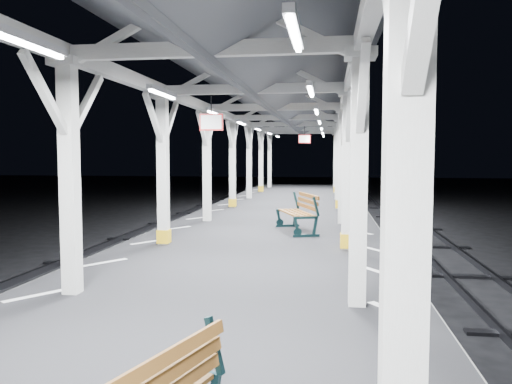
# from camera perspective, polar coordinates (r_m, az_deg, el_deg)

# --- Properties ---
(ground) EXTENTS (120.00, 120.00, 0.00)m
(ground) POSITION_cam_1_polar(r_m,az_deg,el_deg) (9.21, -2.32, -14.63)
(ground) COLOR black
(ground) RESTS_ON ground
(platform) EXTENTS (6.00, 50.00, 1.00)m
(platform) POSITION_cam_1_polar(r_m,az_deg,el_deg) (9.06, -2.33, -11.64)
(platform) COLOR black
(platform) RESTS_ON ground
(hazard_stripes_left) EXTENTS (1.00, 48.00, 0.01)m
(hazard_stripes_left) POSITION_cam_1_polar(r_m,az_deg,el_deg) (9.68, -16.87, -7.71)
(hazard_stripes_left) COLOR silver
(hazard_stripes_left) RESTS_ON platform
(hazard_stripes_right) EXTENTS (1.00, 48.00, 0.01)m
(hazard_stripes_right) POSITION_cam_1_polar(r_m,az_deg,el_deg) (8.83, 13.68, -8.80)
(hazard_stripes_right) COLOR silver
(hazard_stripes_right) RESTS_ON platform
(canopy) EXTENTS (5.40, 49.00, 4.65)m
(canopy) POSITION_cam_1_polar(r_m,az_deg,el_deg) (8.84, -2.43, 14.52)
(canopy) COLOR silver
(canopy) RESTS_ON platform
(bench_mid) EXTENTS (1.23, 1.93, 0.99)m
(bench_mid) POSITION_cam_1_polar(r_m,az_deg,el_deg) (12.97, 5.08, -2.22)
(bench_mid) COLOR #0E272B
(bench_mid) RESTS_ON platform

